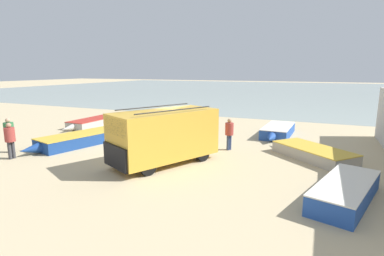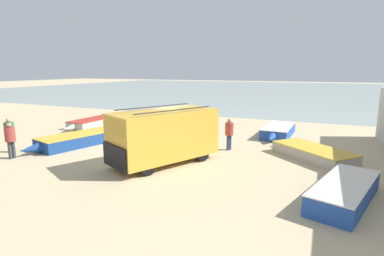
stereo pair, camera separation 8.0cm
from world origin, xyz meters
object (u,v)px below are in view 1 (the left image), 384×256
Objects in this scene: fishing_rowboat_2 at (311,152)px; fishing_rowboat_5 at (347,190)px; fisherman_2 at (229,131)px; fisherman_1 at (10,137)px; fishing_rowboat_1 at (94,122)px; fishing_rowboat_0 at (77,140)px; fishing_rowboat_4 at (278,131)px; fishing_rowboat_3 at (173,126)px; fisherman_0 at (209,126)px; parked_van at (164,135)px; fisherman_3 at (9,132)px.

fishing_rowboat_2 is 0.90× the size of fishing_rowboat_5.
fisherman_1 is at bearing 55.03° from fisherman_2.
fisherman_1 reaches higher than fishing_rowboat_1.
fishing_rowboat_0 is 1.02× the size of fishing_rowboat_1.
fishing_rowboat_0 is at bearing -52.66° from fishing_rowboat_4.
fishing_rowboat_3 reaches higher than fishing_rowboat_0.
fishing_rowboat_3 is 3.40× the size of fisherman_0.
fisherman_1 is at bearing -45.93° from parked_van.
fisherman_2 is (-1.88, -4.49, 0.67)m from fishing_rowboat_4.
fishing_rowboat_5 reaches higher than fishing_rowboat_4.
fishing_rowboat_0 is at bearing 33.28° from fishing_rowboat_1.
fisherman_3 reaches higher than fishing_rowboat_0.
fisherman_3 reaches higher than fishing_rowboat_1.
fishing_rowboat_3 is 5.93m from fisherman_2.
fishing_rowboat_1 is 17.99m from fishing_rowboat_5.
fishing_rowboat_5 reaches higher than fishing_rowboat_2.
fishing_rowboat_1 is at bearing -79.69° from fishing_rowboat_4.
fishing_rowboat_3 is 3.20× the size of fisherman_1.
fisherman_1 is (-7.51, -6.71, 0.06)m from fisherman_0.
fishing_rowboat_5 is 14.34m from fisherman_1.
fisherman_3 is at bearing 48.82° from fisherman_2.
fishing_rowboat_5 is at bearing 107.61° from parked_van.
fisherman_0 is at bearing 81.69° from fishing_rowboat_1.
fisherman_0 reaches higher than fishing_rowboat_5.
fisherman_3 is (-8.60, -5.96, 0.09)m from fisherman_0.
fishing_rowboat_4 is (13.17, 1.84, 0.04)m from fishing_rowboat_1.
parked_van reaches higher than fishing_rowboat_4.
parked_van is at bearing -24.13° from fishing_rowboat_4.
fishing_rowboat_2 is at bearing 123.56° from fisherman_3.
fisherman_2 is at bearing 42.90° from fishing_rowboat_2.
fisherman_3 is at bearing 108.36° from fishing_rowboat_5.
fishing_rowboat_0 is 3.22× the size of fisherman_1.
parked_van is at bearing 70.80° from fishing_rowboat_2.
fishing_rowboat_1 is 0.99× the size of fishing_rowboat_3.
fisherman_1 is at bearing 111.49° from fishing_rowboat_5.
fishing_rowboat_2 is at bearing 116.45° from fishing_rowboat_0.
fisherman_1 is 10.62m from fisherman_2.
parked_van is at bearing -153.01° from fishing_rowboat_3.
parked_van is at bearing 81.88° from fisherman_2.
fisherman_1 reaches higher than fishing_rowboat_2.
fisherman_2 is (11.29, -2.64, 0.72)m from fishing_rowboat_1.
fishing_rowboat_1 is 9.94m from fisherman_0.
fisherman_2 reaches higher than fishing_rowboat_1.
fisherman_3 reaches higher than fisherman_0.
fisherman_0 reaches higher than fishing_rowboat_1.
fishing_rowboat_0 reaches higher than fishing_rowboat_1.
fishing_rowboat_1 is 1.15× the size of fishing_rowboat_5.
parked_van is 3.22× the size of fisherman_0.
fishing_rowboat_2 is at bearing 28.80° from fishing_rowboat_4.
fisherman_1 reaches higher than fisherman_2.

